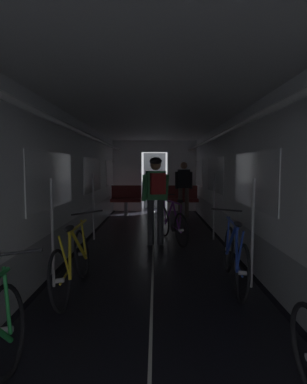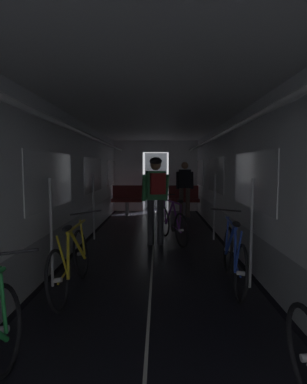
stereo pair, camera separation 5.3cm
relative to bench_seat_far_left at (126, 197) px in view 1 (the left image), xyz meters
name	(u,v)px [view 1 (the left image)]	position (x,y,z in m)	size (l,w,h in m)	color
train_car_shell	(153,158)	(0.90, -4.47, 1.13)	(3.14, 12.34, 2.57)	black
bench_seat_far_left	(126,197)	(0.00, 0.00, 0.00)	(0.98, 0.51, 0.95)	gray
bench_seat_far_right	(182,197)	(1.80, 0.00, 0.00)	(0.98, 0.51, 0.95)	gray
bicycle_blue	(235,256)	(1.97, -5.90, -0.18)	(0.44, 1.69, 0.95)	black
bicycle_yellow	(73,262)	(-0.07, -6.14, -0.19)	(0.44, 1.69, 0.96)	black
person_cyclist_aisle	(156,191)	(0.95, -3.80, 0.50)	(0.56, 0.46, 1.73)	#2D2D33
bicycle_purple_in_aisle	(172,223)	(1.28, -3.53, -0.18)	(0.62, 1.63, 0.94)	black
person_standing_near_bench	(184,185)	(1.80, -0.38, 0.41)	(0.53, 0.23, 1.69)	brown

